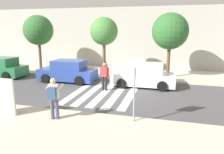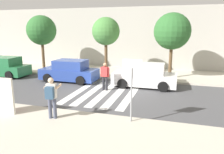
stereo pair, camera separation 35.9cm
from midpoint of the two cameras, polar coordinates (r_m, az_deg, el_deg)
name	(u,v)px [view 2 (the right image)]	position (r m, az deg, el deg)	size (l,w,h in m)	color
ground_plane	(103,94)	(12.90, -1.50, -4.41)	(120.00, 120.00, 0.00)	#4C4C4F
sidewalk_near	(41,146)	(7.70, -16.73, -16.91)	(60.00, 6.00, 0.14)	beige
sidewalk_far	(126,73)	(18.50, 4.30, 1.07)	(60.00, 4.80, 0.14)	beige
building_facade_far	(137,38)	(22.46, 6.89, 10.17)	(56.00, 4.00, 5.65)	#ADA89E
crosswalk_stripe_0	(80,91)	(13.64, -7.65, -3.55)	(0.44, 5.20, 0.01)	silver
crosswalk_stripe_1	(92,92)	(13.34, -4.51, -3.85)	(0.44, 5.20, 0.01)	silver
crosswalk_stripe_2	(104,93)	(13.08, -1.23, -4.15)	(0.44, 5.20, 0.01)	silver
crosswalk_stripe_3	(117,94)	(12.87, 2.17, -4.45)	(0.44, 5.20, 0.01)	silver
crosswalk_stripe_4	(131,95)	(12.70, 5.68, -4.73)	(0.44, 5.20, 0.01)	silver
stop_sign	(132,77)	(8.43, 6.41, 0.04)	(0.76, 0.08, 2.51)	gray
photographer_with_backpack	(51,95)	(9.13, -14.47, -4.47)	(0.69, 0.92, 1.72)	#474C60
pedestrian_crossing	(105,75)	(13.39, -1.08, 0.54)	(0.58, 0.26, 1.72)	#232328
parked_car_green	(4,67)	(19.40, -25.97, 2.32)	(4.10, 1.92, 1.55)	#236B3D
parked_car_blue	(70,71)	(16.05, -10.38, 1.48)	(4.10, 1.92, 1.55)	#284293
parked_car_white	(145,76)	(14.45, 9.32, 0.27)	(4.10, 1.92, 1.55)	white
street_tree_west	(41,30)	(19.88, -17.45, 11.52)	(2.50, 2.50, 4.71)	brown
street_tree_center	(106,32)	(16.81, -1.00, 11.76)	(2.11, 2.11, 4.46)	brown
street_tree_east	(172,31)	(16.52, 16.06, 11.36)	(2.62, 2.62, 4.73)	brown
advertising_board	(3,96)	(10.50, -25.74, -4.41)	(1.10, 0.11, 1.60)	beige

